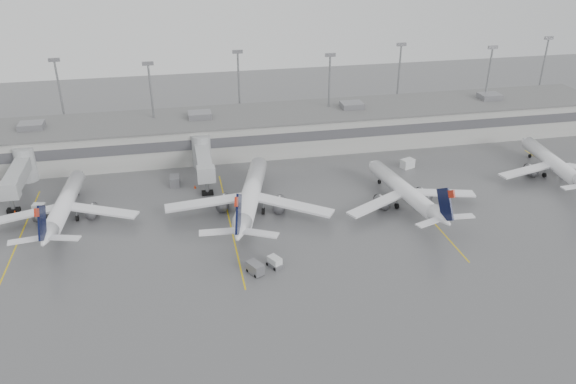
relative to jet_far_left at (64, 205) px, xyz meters
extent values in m
plane|color=#555557|center=(45.72, -30.81, -2.95)|extent=(260.00, 260.00, 0.00)
cube|color=#A0A09B|center=(45.72, 27.19, 1.05)|extent=(150.00, 16.00, 8.00)
cube|color=#47474C|center=(45.72, 19.14, 2.05)|extent=(150.00, 0.15, 2.20)
cube|color=#606060|center=(45.72, 27.19, 5.10)|extent=(152.00, 17.00, 0.30)
cube|color=slate|center=(-9.28, 27.19, 5.85)|extent=(5.00, 4.00, 1.30)
cube|color=slate|center=(95.72, 27.19, 5.85)|extent=(5.00, 4.00, 1.30)
cylinder|color=gray|center=(-4.28, 36.69, 7.05)|extent=(0.44, 0.44, 20.00)
cube|color=slate|center=(-4.28, 36.69, 17.25)|extent=(2.40, 0.50, 0.80)
cylinder|color=gray|center=(15.72, 29.19, 7.05)|extent=(0.44, 0.44, 20.00)
cube|color=slate|center=(15.72, 29.19, 17.25)|extent=(2.40, 0.50, 0.80)
cylinder|color=gray|center=(35.72, 36.69, 7.05)|extent=(0.44, 0.44, 20.00)
cube|color=slate|center=(35.72, 36.69, 17.25)|extent=(2.40, 0.50, 0.80)
cylinder|color=gray|center=(55.72, 29.19, 7.05)|extent=(0.44, 0.44, 20.00)
cube|color=slate|center=(55.72, 29.19, 17.25)|extent=(2.40, 0.50, 0.80)
cylinder|color=gray|center=(75.72, 36.69, 7.05)|extent=(0.44, 0.44, 20.00)
cube|color=slate|center=(75.72, 36.69, 17.25)|extent=(2.40, 0.50, 0.80)
cylinder|color=gray|center=(95.72, 29.19, 7.05)|extent=(0.44, 0.44, 20.00)
cube|color=slate|center=(95.72, 29.19, 17.25)|extent=(2.40, 0.50, 0.80)
cylinder|color=gray|center=(115.72, 36.69, 7.05)|extent=(0.44, 0.44, 20.00)
cube|color=slate|center=(115.72, 36.69, 17.25)|extent=(2.40, 0.50, 0.80)
cylinder|color=gray|center=(-9.78, 19.19, 0.55)|extent=(4.00, 4.00, 7.00)
cube|color=gray|center=(-9.78, 12.69, 1.35)|extent=(2.80, 13.00, 2.60)
cube|color=gray|center=(-9.78, 5.19, 1.35)|extent=(3.40, 2.40, 3.00)
cylinder|color=gray|center=(-9.78, 5.19, -1.55)|extent=(0.70, 0.70, 2.80)
cube|color=black|center=(-9.78, 5.19, -2.60)|extent=(2.20, 1.20, 0.70)
cylinder|color=gray|center=(25.22, 19.19, 0.55)|extent=(4.00, 4.00, 7.00)
cube|color=gray|center=(25.22, 12.69, 1.35)|extent=(2.80, 13.00, 2.60)
cube|color=gray|center=(25.22, 5.19, 1.35)|extent=(3.40, 2.40, 3.00)
cylinder|color=gray|center=(25.22, 5.19, -1.55)|extent=(0.70, 0.70, 2.80)
cube|color=black|center=(25.22, 5.19, -2.60)|extent=(2.20, 1.20, 0.70)
cube|color=#DDB80D|center=(-6.78, -6.81, -2.94)|extent=(0.25, 40.00, 0.01)
cube|color=#DDB80D|center=(28.22, -6.81, -2.94)|extent=(0.25, 40.00, 0.01)
cube|color=#DDB80D|center=(63.22, -6.81, -2.94)|extent=(0.25, 40.00, 0.01)
cylinder|color=white|center=(0.11, 1.41, -0.06)|extent=(4.50, 21.37, 2.89)
cone|color=white|center=(1.02, 13.33, -0.06)|extent=(3.09, 2.91, 2.89)
cone|color=white|center=(-0.87, -11.37, 0.33)|extent=(3.25, 5.03, 2.89)
cube|color=white|center=(-6.83, -0.76, -0.83)|extent=(12.77, 5.39, 0.34)
cube|color=white|center=(6.63, -1.79, -0.83)|extent=(12.54, 7.09, 0.34)
cube|color=black|center=(-0.91, -11.85, 3.12)|extent=(0.70, 5.43, 6.31)
cube|color=#AB200D|center=(-1.00, -13.10, 5.63)|extent=(0.44, 1.97, 1.83)
cylinder|color=black|center=(0.77, 10.06, -2.52)|extent=(0.40, 0.89, 0.87)
cylinder|color=black|center=(-2.06, -0.36, -2.42)|extent=(0.51, 1.09, 1.06)
cylinder|color=black|center=(1.98, -0.66, -2.42)|extent=(0.51, 1.09, 1.06)
cylinder|color=white|center=(32.79, -2.01, 0.39)|extent=(9.69, 24.50, 3.34)
cone|color=white|center=(36.43, 11.30, 0.39)|extent=(4.04, 3.89, 3.34)
cone|color=white|center=(28.88, -16.28, 0.83)|extent=(4.69, 6.25, 3.34)
cube|color=white|center=(24.45, -2.95, -0.50)|extent=(14.59, 3.57, 0.39)
cube|color=white|center=(39.48, -7.07, -0.50)|extent=(13.68, 10.37, 0.39)
cube|color=black|center=(28.73, -16.82, 4.06)|extent=(1.98, 6.13, 7.28)
cube|color=#AB200D|center=(28.35, -18.22, 6.95)|extent=(0.92, 2.26, 2.11)
cylinder|color=black|center=(35.43, 7.65, -2.45)|extent=(0.64, 1.07, 1.00)
cylinder|color=black|center=(29.94, -3.54, -2.34)|extent=(0.81, 1.31, 1.22)
cylinder|color=black|center=(34.45, -4.77, -2.34)|extent=(0.81, 1.31, 1.22)
cylinder|color=white|center=(60.53, -5.44, -0.08)|extent=(5.75, 21.26, 2.87)
cone|color=white|center=(58.89, 6.32, -0.08)|extent=(3.21, 3.05, 2.87)
cone|color=white|center=(62.29, -18.05, 0.30)|extent=(3.51, 5.14, 2.87)
cube|color=white|center=(54.26, -9.02, -0.84)|extent=(12.28, 7.68, 0.34)
cube|color=white|center=(67.53, -7.17, -0.84)|extent=(12.69, 4.62, 0.34)
cube|color=black|center=(62.35, -18.52, 3.08)|extent=(1.03, 5.38, 6.26)
cube|color=#AB200D|center=(62.52, -19.75, 5.57)|extent=(0.55, 1.96, 1.82)
cylinder|color=black|center=(59.34, 3.10, -2.52)|extent=(0.45, 0.90, 0.86)
cylinder|color=black|center=(58.80, -7.61, -2.42)|extent=(0.57, 1.10, 1.05)
cylinder|color=black|center=(62.78, -7.06, -2.42)|extent=(0.57, 1.10, 1.05)
cylinder|color=white|center=(95.72, 0.76, -0.15)|extent=(5.17, 20.69, 2.80)
cone|color=white|center=(97.07, 12.24, -0.15)|extent=(3.08, 2.92, 2.80)
cube|color=white|center=(88.94, -1.07, -0.90)|extent=(12.36, 4.75, 0.33)
cylinder|color=black|center=(96.70, 9.09, -2.53)|extent=(0.42, 0.87, 0.84)
cylinder|color=black|center=(93.56, -0.86, -2.44)|extent=(0.54, 1.07, 1.03)
cylinder|color=black|center=(97.45, -1.32, -2.44)|extent=(0.54, 1.07, 1.03)
cube|color=silver|center=(33.43, -21.71, -2.14)|extent=(2.22, 2.55, 1.63)
cube|color=slate|center=(33.43, -21.71, -2.63)|extent=(2.55, 2.96, 0.63)
cylinder|color=black|center=(32.36, -21.26, -2.70)|extent=(0.42, 0.54, 0.51)
cylinder|color=black|center=(33.63, -20.57, -2.70)|extent=(0.42, 0.54, 0.51)
cylinder|color=black|center=(33.22, -22.85, -2.70)|extent=(0.42, 0.54, 0.51)
cylinder|color=black|center=(34.49, -22.16, -2.70)|extent=(0.42, 0.54, 0.51)
cube|color=slate|center=(30.23, -22.91, -2.01)|extent=(2.71, 3.19, 1.68)
cylinder|color=black|center=(29.15, -22.37, -2.67)|extent=(0.45, 0.59, 0.55)
cylinder|color=black|center=(31.31, -23.45, -2.67)|extent=(0.45, 0.59, 0.55)
cube|color=silver|center=(-5.23, 4.48, -2.20)|extent=(2.35, 1.79, 1.50)
cube|color=silver|center=(35.24, 10.26, -2.04)|extent=(2.58, 1.72, 1.82)
cube|color=silver|center=(67.91, 9.46, -1.99)|extent=(3.17, 2.64, 1.92)
cube|color=slate|center=(19.20, 10.78, -2.02)|extent=(1.96, 3.05, 1.87)
cone|color=#E93604|center=(-9.44, 4.52, -2.63)|extent=(0.40, 0.40, 0.64)
cone|color=#E93604|center=(22.99, 8.50, -2.60)|extent=(0.44, 0.44, 0.70)
cone|color=#E93604|center=(60.28, 9.20, -2.62)|extent=(0.42, 0.42, 0.66)
cone|color=#E93604|center=(101.10, 5.32, -2.56)|extent=(0.49, 0.49, 0.78)
camera|label=1|loc=(20.86, -92.68, 45.40)|focal=35.00mm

